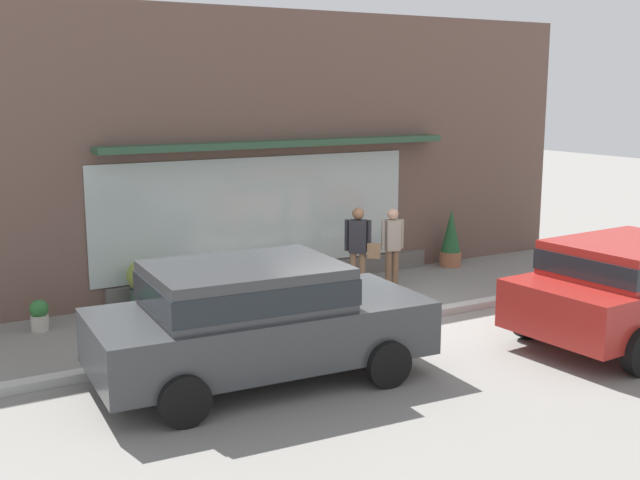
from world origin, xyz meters
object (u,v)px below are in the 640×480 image
(pedestrian_with_handbag, at_px, (359,245))
(parked_car_red, at_px, (635,284))
(potted_plant_by_entrance, at_px, (282,268))
(potted_plant_low_front, at_px, (451,239))
(pedestrian_passerby, at_px, (392,244))
(potted_plant_near_hydrant, at_px, (143,284))
(potted_plant_window_left, at_px, (39,315))
(parked_car_dark_gray, at_px, (255,315))
(fire_hydrant, at_px, (335,284))

(pedestrian_with_handbag, distance_m, parked_car_red, 4.84)
(potted_plant_by_entrance, distance_m, potted_plant_low_front, 4.14)
(pedestrian_passerby, bearing_deg, potted_plant_near_hydrant, -179.61)
(potted_plant_low_front, bearing_deg, parked_car_red, -99.92)
(potted_plant_low_front, bearing_deg, potted_plant_near_hydrant, -179.36)
(potted_plant_near_hydrant, xyz_separation_m, potted_plant_by_entrance, (2.71, 0.02, -0.05))
(pedestrian_with_handbag, bearing_deg, pedestrian_passerby, 39.99)
(pedestrian_with_handbag, distance_m, potted_plant_window_left, 5.65)
(pedestrian_with_handbag, distance_m, potted_plant_near_hydrant, 3.93)
(parked_car_dark_gray, relative_size, potted_plant_low_front, 3.59)
(pedestrian_with_handbag, xyz_separation_m, potted_plant_near_hydrant, (-3.78, 1.00, -0.47))
(pedestrian_with_handbag, height_order, potted_plant_low_front, pedestrian_with_handbag)
(fire_hydrant, bearing_deg, parked_car_dark_gray, -137.82)
(pedestrian_passerby, xyz_separation_m, potted_plant_window_left, (-6.30, 0.76, -0.65))
(pedestrian_with_handbag, bearing_deg, potted_plant_window_left, -147.86)
(pedestrian_passerby, bearing_deg, fire_hydrant, -150.34)
(potted_plant_by_entrance, bearing_deg, parked_car_red, -59.28)
(parked_car_red, relative_size, potted_plant_low_front, 3.35)
(potted_plant_near_hydrant, relative_size, potted_plant_low_front, 0.73)
(pedestrian_passerby, xyz_separation_m, potted_plant_by_entrance, (-1.82, 1.02, -0.47))
(potted_plant_near_hydrant, distance_m, potted_plant_low_front, 6.85)
(pedestrian_passerby, distance_m, potted_plant_window_left, 6.38)
(fire_hydrant, bearing_deg, potted_plant_low_front, 21.75)
(pedestrian_with_handbag, distance_m, pedestrian_passerby, 0.75)
(pedestrian_passerby, bearing_deg, potted_plant_by_entrance, 163.51)
(pedestrian_with_handbag, height_order, potted_plant_near_hydrant, pedestrian_with_handbag)
(parked_car_dark_gray, bearing_deg, potted_plant_window_left, 121.96)
(parked_car_red, xyz_separation_m, parked_car_dark_gray, (-5.67, 1.39, -0.00))
(potted_plant_by_entrance, xyz_separation_m, potted_plant_low_front, (4.14, 0.05, 0.16))
(parked_car_red, xyz_separation_m, potted_plant_by_entrance, (-3.19, 5.37, -0.46))
(parked_car_dark_gray, distance_m, potted_plant_low_front, 7.75)
(potted_plant_near_hydrant, bearing_deg, potted_plant_by_entrance, 0.48)
(potted_plant_by_entrance, xyz_separation_m, potted_plant_window_left, (-4.49, -0.26, -0.18))
(pedestrian_with_handbag, distance_m, potted_plant_by_entrance, 1.57)
(parked_car_dark_gray, bearing_deg, parked_car_red, -10.21)
(pedestrian_with_handbag, relative_size, pedestrian_passerby, 1.05)
(potted_plant_window_left, bearing_deg, fire_hydrant, -14.46)
(pedestrian_passerby, bearing_deg, parked_car_dark_gray, -132.61)
(fire_hydrant, bearing_deg, pedestrian_with_handbag, 30.37)
(fire_hydrant, height_order, potted_plant_window_left, fire_hydrant)
(pedestrian_with_handbag, relative_size, potted_plant_near_hydrant, 1.81)
(fire_hydrant, distance_m, potted_plant_near_hydrant, 3.32)
(parked_car_dark_gray, distance_m, potted_plant_window_left, 4.27)
(potted_plant_window_left, bearing_deg, pedestrian_passerby, -6.87)
(pedestrian_passerby, xyz_separation_m, parked_car_red, (1.37, -4.35, -0.01))
(parked_car_red, bearing_deg, pedestrian_with_handbag, 112.56)
(potted_plant_by_entrance, bearing_deg, potted_plant_window_left, -176.65)
(parked_car_red, bearing_deg, potted_plant_near_hydrant, 134.34)
(fire_hydrant, relative_size, potted_plant_by_entrance, 1.10)
(potted_plant_near_hydrant, distance_m, potted_plant_by_entrance, 2.71)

